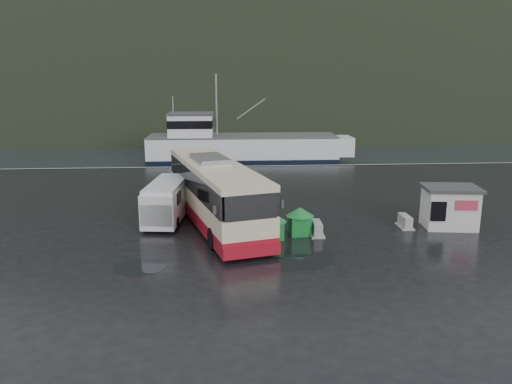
{
  "coord_description": "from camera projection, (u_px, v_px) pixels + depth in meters",
  "views": [
    {
      "loc": [
        -1.57,
        -26.93,
        8.57
      ],
      "look_at": [
        0.44,
        2.08,
        1.7
      ],
      "focal_mm": 35.0,
      "sensor_mm": 36.0,
      "label": 1
    }
  ],
  "objects": [
    {
      "name": "headland",
      "position": [
        242.0,
        91.0,
        271.61
      ],
      "size": [
        780.0,
        540.0,
        570.0
      ],
      "primitive_type": "ellipsoid",
      "color": "black",
      "rests_on": "ground"
    },
    {
      "name": "dome_tent",
      "position": [
        243.0,
        244.0,
        25.83
      ],
      "size": [
        2.32,
        3.03,
        1.11
      ],
      "primitive_type": null,
      "rotation": [
        0.0,
        0.0,
        0.11
      ],
      "color": "#323922",
      "rests_on": "ground"
    },
    {
      "name": "waste_bin_right",
      "position": [
        299.0,
        234.0,
        27.4
      ],
      "size": [
        1.17,
        1.17,
        1.54
      ],
      "primitive_type": null,
      "rotation": [
        0.0,
        0.0,
        0.06
      ],
      "color": "#178130",
      "rests_on": "ground"
    },
    {
      "name": "white_van",
      "position": [
        168.0,
        220.0,
        30.05
      ],
      "size": [
        2.63,
        5.93,
        2.4
      ],
      "primitive_type": null,
      "rotation": [
        0.0,
        0.0,
        -0.12
      ],
      "color": "silver",
      "rests_on": "ground"
    },
    {
      "name": "ticket_kiosk",
      "position": [
        448.0,
        227.0,
        28.72
      ],
      "size": [
        3.33,
        2.7,
        2.39
      ],
      "primitive_type": null,
      "rotation": [
        0.0,
        0.0,
        -0.13
      ],
      "color": "silver",
      "rests_on": "ground"
    },
    {
      "name": "waste_bin_left",
      "position": [
        273.0,
        239.0,
        26.67
      ],
      "size": [
        1.1,
        1.1,
        1.41
      ],
      "primitive_type": null,
      "rotation": [
        0.0,
        0.0,
        0.1
      ],
      "color": "#178130",
      "rests_on": "ground"
    },
    {
      "name": "fishing_trawler",
      "position": [
        243.0,
        152.0,
        56.73
      ],
      "size": [
        25.07,
        5.84,
        10.0
      ],
      "primitive_type": null,
      "rotation": [
        0.0,
        0.0,
        -0.01
      ],
      "color": "silver",
      "rests_on": "ground"
    },
    {
      "name": "puddles",
      "position": [
        258.0,
        257.0,
        23.93
      ],
      "size": [
        10.42,
        4.34,
        0.01
      ],
      "color": "black",
      "rests_on": "ground"
    },
    {
      "name": "ground",
      "position": [
        251.0,
        230.0,
        28.22
      ],
      "size": [
        160.0,
        160.0,
        0.0
      ],
      "primitive_type": "plane",
      "color": "black",
      "rests_on": "ground"
    },
    {
      "name": "quay_edge",
      "position": [
        238.0,
        166.0,
        47.64
      ],
      "size": [
        160.0,
        0.6,
        1.5
      ],
      "primitive_type": "cube",
      "color": "#999993",
      "rests_on": "ground"
    },
    {
      "name": "jersey_barrier_b",
      "position": [
        405.0,
        227.0,
        28.68
      ],
      "size": [
        0.72,
        1.43,
        0.71
      ],
      "primitive_type": null,
      "rotation": [
        0.0,
        0.0,
        -0.01
      ],
      "color": "#999993",
      "rests_on": "ground"
    },
    {
      "name": "jersey_barrier_c",
      "position": [
        434.0,
        226.0,
        28.92
      ],
      "size": [
        1.34,
        1.88,
        0.85
      ],
      "primitive_type": null,
      "rotation": [
        0.0,
        0.0,
        0.32
      ],
      "color": "#999993",
      "rests_on": "ground"
    },
    {
      "name": "harbor_water",
      "position": [
        227.0,
        107.0,
        135.01
      ],
      "size": [
        300.0,
        180.0,
        0.02
      ],
      "primitive_type": "cube",
      "color": "black",
      "rests_on": "ground"
    },
    {
      "name": "coach_bus",
      "position": [
        216.0,
        222.0,
        29.61
      ],
      "size": [
        6.76,
        13.93,
        3.83
      ],
      "primitive_type": null,
      "rotation": [
        0.0,
        0.0,
        0.27
      ],
      "color": "beige",
      "rests_on": "ground"
    },
    {
      "name": "jersey_barrier_a",
      "position": [
        317.0,
        235.0,
        27.32
      ],
      "size": [
        0.79,
        1.5,
        0.74
      ],
      "primitive_type": null,
      "rotation": [
        0.0,
        0.0,
        -0.04
      ],
      "color": "#999993",
      "rests_on": "ground"
    }
  ]
}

